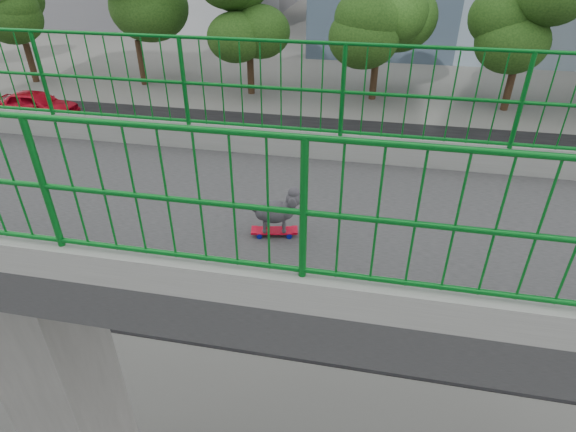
# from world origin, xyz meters

# --- Properties ---
(road) EXTENTS (18.00, 90.00, 0.02)m
(road) POSITION_xyz_m (-13.00, 0.00, 0.01)
(road) COLOR black
(road) RESTS_ON ground
(footbridge) EXTENTS (3.00, 24.00, 7.00)m
(footbridge) POSITION_xyz_m (0.00, 0.00, 5.22)
(footbridge) COLOR #2D2D2F
(footbridge) RESTS_ON ground
(street_trees) EXTENTS (5.30, 60.40, 7.26)m
(street_trees) POSITION_xyz_m (-26.03, 1.06, 4.72)
(street_trees) COLOR black
(street_trees) RESTS_ON ground
(skateboard) EXTENTS (0.21, 0.46, 0.06)m
(skateboard) POSITION_xyz_m (0.49, 3.58, 7.04)
(skateboard) COLOR red
(skateboard) RESTS_ON footbridge
(poodle) EXTENTS (0.27, 0.49, 0.42)m
(poodle) POSITION_xyz_m (0.48, 3.60, 7.28)
(poodle) COLOR #2A282D
(poodle) RESTS_ON skateboard
(car_3) EXTENTS (1.90, 4.68, 1.36)m
(car_3) POSITION_xyz_m (-15.60, -0.89, 0.68)
(car_3) COLOR #B6071A
(car_3) RESTS_ON ground
(car_4) EXTENTS (1.88, 4.68, 1.60)m
(car_4) POSITION_xyz_m (-18.80, -14.89, 0.80)
(car_4) COLOR #B6071A
(car_4) RESTS_ON ground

